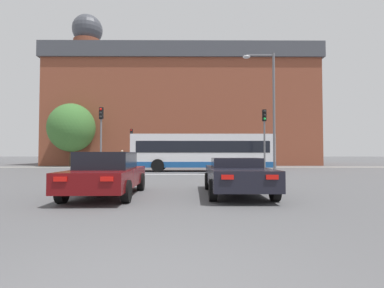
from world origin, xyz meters
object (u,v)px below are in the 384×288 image
street_lamp_junction (269,101)px  pedestrian_waiting (122,157)px  car_roadster_right (236,175)px  car_saloon_left (107,173)px  traffic_light_near_right (264,131)px  bus_crossing_lead (202,152)px  traffic_light_near_left (101,130)px  traffic_light_far_left (131,141)px

street_lamp_junction → pedestrian_waiting: bearing=133.9°
street_lamp_junction → car_roadster_right: bearing=-111.2°
car_saloon_left → traffic_light_near_right: 13.43m
bus_crossing_lead → traffic_light_near_left: (-7.03, -3.81, 1.46)m
car_roadster_right → traffic_light_near_right: (3.55, 10.37, 2.32)m
street_lamp_junction → traffic_light_near_right: bearing=91.6°
car_saloon_left → traffic_light_near_right: size_ratio=1.07×
car_roadster_right → traffic_light_far_left: bearing=110.4°
car_saloon_left → car_roadster_right: bearing=3.0°
car_saloon_left → bus_crossing_lead: (3.67, 14.34, 0.85)m
pedestrian_waiting → traffic_light_near_left: bearing=-90.5°
bus_crossing_lead → traffic_light_far_left: 10.54m
car_saloon_left → traffic_light_far_left: traffic_light_far_left is taller
car_saloon_left → traffic_light_near_right: (7.80, 10.70, 2.24)m
traffic_light_near_right → traffic_light_far_left: bearing=135.3°
car_roadster_right → street_lamp_junction: street_lamp_junction is taller
car_roadster_right → traffic_light_near_left: (-7.61, 10.19, 2.39)m
traffic_light_near_left → bus_crossing_lead: bearing=28.5°
traffic_light_near_right → traffic_light_far_left: (-11.34, 11.24, -0.23)m
traffic_light_near_right → pedestrian_waiting: traffic_light_near_right is taller
car_saloon_left → traffic_light_far_left: size_ratio=1.17×
traffic_light_near_right → traffic_light_near_left: bearing=-179.1°
traffic_light_far_left → pedestrian_waiting: traffic_light_far_left is taller
car_saloon_left → traffic_light_near_right: bearing=52.5°
traffic_light_far_left → car_roadster_right: bearing=-70.2°
car_saloon_left → traffic_light_near_left: (-3.36, 10.52, 2.31)m
car_roadster_right → traffic_light_near_right: 11.20m
car_saloon_left → street_lamp_junction: 13.04m
traffic_light_far_left → street_lamp_junction: bearing=-47.4°
car_roadster_right → traffic_light_near_left: bearing=127.3°
car_saloon_left → traffic_light_far_left: bearing=97.7°
traffic_light_near_left → pedestrian_waiting: 12.24m
traffic_light_near_left → traffic_light_near_right: (11.16, 0.17, -0.07)m
traffic_light_near_left → street_lamp_junction: (11.19, -0.93, 1.78)m
bus_crossing_lead → traffic_light_near_left: 8.13m
bus_crossing_lead → traffic_light_near_right: bearing=-131.4°
car_saloon_left → pedestrian_waiting: (-4.65, 22.54, 0.37)m
traffic_light_near_right → pedestrian_waiting: (-12.45, 11.84, -1.88)m
bus_crossing_lead → traffic_light_near_right: (4.13, -3.64, 1.40)m
car_saloon_left → pedestrian_waiting: 23.02m
traffic_light_near_right → pedestrian_waiting: 17.28m
traffic_light_near_right → street_lamp_junction: street_lamp_junction is taller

